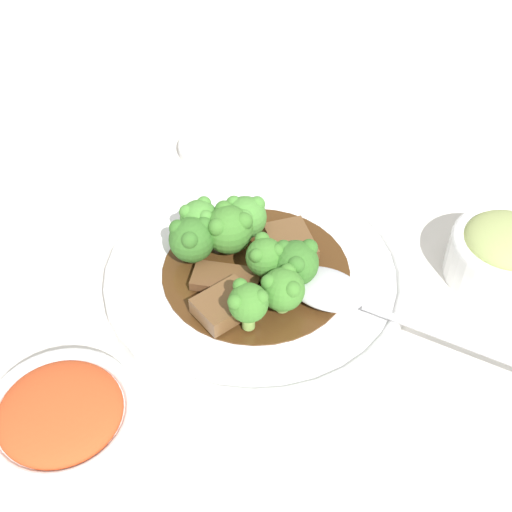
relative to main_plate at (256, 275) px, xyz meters
name	(u,v)px	position (x,y,z in m)	size (l,w,h in m)	color
ground_plane	(256,282)	(0.00, 0.00, -0.01)	(4.00, 4.00, 0.00)	silver
main_plate	(256,275)	(0.00, 0.00, 0.00)	(0.27, 0.27, 0.02)	white
beef_strip_0	(291,241)	(0.02, 0.04, 0.01)	(0.06, 0.06, 0.01)	brown
beef_strip_1	(225,305)	(-0.01, -0.06, 0.02)	(0.06, 0.06, 0.02)	brown
beef_strip_2	(226,279)	(-0.02, -0.02, 0.01)	(0.06, 0.03, 0.01)	brown
broccoli_floret_0	(265,257)	(0.01, -0.01, 0.04)	(0.03, 0.03, 0.04)	#7FA84C
broccoli_floret_1	(296,262)	(0.04, -0.01, 0.03)	(0.04, 0.04, 0.04)	#8EB756
broccoli_floret_2	(199,218)	(-0.06, 0.02, 0.04)	(0.04, 0.04, 0.04)	#8EB756
broccoli_floret_3	(229,228)	(-0.03, 0.02, 0.03)	(0.04, 0.04, 0.05)	#7FA84C
broccoli_floret_4	(245,216)	(-0.02, 0.04, 0.03)	(0.04, 0.04, 0.04)	#8EB756
broccoli_floret_5	(283,289)	(0.03, -0.04, 0.03)	(0.04, 0.04, 0.04)	#7FA84C
broccoli_floret_6	(248,303)	(0.01, -0.07, 0.04)	(0.03, 0.03, 0.05)	#7FA84C
broccoli_floret_7	(192,238)	(-0.06, 0.00, 0.03)	(0.04, 0.04, 0.04)	#8EB756
serving_spoon	(345,297)	(0.08, -0.02, 0.02)	(0.24, 0.09, 0.01)	silver
side_bowl_kimchi	(63,420)	(-0.10, -0.19, 0.01)	(0.12, 0.12, 0.04)	white
side_bowl_appetizer	(504,253)	(0.22, 0.06, 0.02)	(0.10, 0.10, 0.06)	white
sauce_dish	(214,146)	(-0.09, 0.19, 0.00)	(0.08, 0.08, 0.01)	white
paper_napkin	(307,140)	(0.01, 0.23, -0.01)	(0.12, 0.10, 0.01)	white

